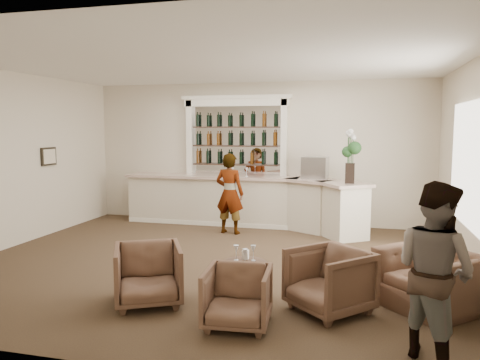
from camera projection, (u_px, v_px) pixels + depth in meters
The scene contains 19 objects.
ground at pixel (212, 263), 7.83m from camera, with size 8.00×8.00×0.00m, color #4D3E26.
room_shell at pixel (232, 123), 8.21m from camera, with size 8.04×7.02×3.32m.
bar_counter at pixel (245, 201), 10.69m from camera, with size 5.72×1.80×1.14m.
back_bar_alcove at pixel (236, 137), 11.01m from camera, with size 2.64×0.25×3.00m.
cocktail_table at pixel (244, 280), 6.15m from camera, with size 0.59×0.59×0.50m, color #4A2F20.
sommelier at pixel (230, 193), 9.92m from camera, with size 0.63×0.41×1.72m, color gray.
guest at pixel (435, 271), 4.52m from camera, with size 0.85×0.66×1.75m, color gray.
armchair_left at pixel (148, 274), 5.97m from camera, with size 0.82×0.85×0.77m, color brown.
armchair_center at pixel (237, 297), 5.30m from camera, with size 0.73×0.75×0.68m, color brown.
armchair_right at pixel (329, 281), 5.70m from camera, with size 0.84×0.86×0.79m, color brown.
armchair_far at pixel (430, 280), 5.83m from camera, with size 1.11×0.97×0.72m, color brown.
espresso_machine at pixel (315, 168), 10.26m from camera, with size 0.54×0.45×0.48m, color #AFAFB4.
flower_vase at pixel (350, 153), 9.33m from camera, with size 0.28×0.28×1.07m.
wine_glass_bar_left at pixel (233, 172), 10.63m from camera, with size 0.07×0.07×0.21m, color white, non-canonical shape.
wine_glass_bar_right at pixel (247, 172), 10.64m from camera, with size 0.07×0.07×0.21m, color white, non-canonical shape.
wine_glass_tbl_a at pixel (236, 253), 6.17m from camera, with size 0.07×0.07×0.21m, color white, non-canonical shape.
wine_glass_tbl_b at pixel (253, 253), 6.16m from camera, with size 0.07×0.07×0.21m, color white, non-canonical shape.
wine_glass_tbl_c at pixel (245, 257), 5.98m from camera, with size 0.07×0.07×0.21m, color white, non-canonical shape.
napkin_holder at pixel (245, 255), 6.26m from camera, with size 0.08×0.08×0.12m, color white.
Camera 1 is at (2.35, -7.27, 2.25)m, focal length 35.00 mm.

